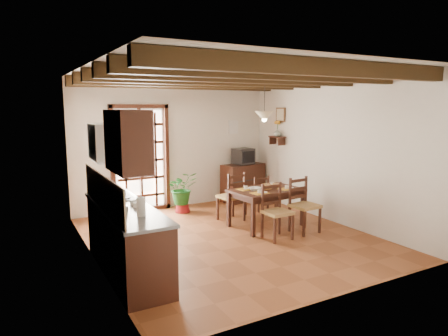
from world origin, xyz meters
TOP-DOWN VIEW (x-y plane):
  - ground_plane at (0.00, 0.00)m, footprint 5.00×5.00m
  - room_shell at (0.00, 0.00)m, footprint 4.52×5.02m
  - ceiling_beams at (0.00, 0.00)m, footprint 4.50×4.34m
  - french_door at (-0.80, 2.45)m, footprint 1.26×0.11m
  - kitchen_counter at (-1.96, -0.60)m, footprint 0.64×2.25m
  - upper_cabinet at (-2.08, -1.30)m, footprint 0.35×0.80m
  - range_hood at (-2.05, -0.05)m, footprint 0.38×0.60m
  - counter_items at (-1.95, -0.51)m, footprint 0.50×1.43m
  - dining_table at (0.92, 0.25)m, footprint 1.38×0.96m
  - chair_near_left at (0.66, -0.44)m, footprint 0.45×0.43m
  - chair_near_right at (1.31, -0.38)m, footprint 0.49×0.47m
  - chair_far_left at (0.53, 0.89)m, footprint 0.50×0.48m
  - chair_far_right at (1.18, 0.95)m, footprint 0.40×0.39m
  - table_setting at (0.92, 0.25)m, footprint 0.95×0.63m
  - table_bowl at (0.68, 0.28)m, footprint 0.27×0.27m
  - sideboard at (1.62, 2.23)m, footprint 1.11×0.65m
  - crt_tv at (1.62, 2.22)m, footprint 0.49×0.46m
  - fuse_box at (1.50, 2.48)m, footprint 0.25×0.03m
  - plant_pot at (-0.07, 1.93)m, footprint 0.33×0.33m
  - potted_plant at (-0.07, 1.93)m, footprint 1.72×1.51m
  - wall_shelf at (2.14, 1.60)m, footprint 0.20×0.42m
  - shelf_vase at (2.14, 1.60)m, footprint 0.15×0.15m
  - shelf_flowers at (2.14, 1.60)m, footprint 0.14×0.14m
  - framed_picture at (2.22, 1.60)m, footprint 0.03×0.32m
  - pendant_lamp at (0.92, 0.35)m, footprint 0.36×0.36m

SIDE VIEW (x-z plane):
  - ground_plane at x=0.00m, z-range 0.00..0.00m
  - plant_pot at x=-0.07m, z-range 0.01..0.21m
  - chair_far_right at x=1.18m, z-range -0.16..0.68m
  - chair_near_left at x=0.66m, z-range -0.18..0.77m
  - chair_far_left at x=0.53m, z-range -0.18..0.79m
  - chair_near_right at x=1.31m, z-range -0.18..0.80m
  - sideboard at x=1.62m, z-range 0.00..0.88m
  - kitchen_counter at x=-1.96m, z-range -0.22..1.16m
  - potted_plant at x=-0.07m, z-range -0.33..1.47m
  - dining_table at x=0.92m, z-range 0.26..0.97m
  - table_setting at x=0.92m, z-range 0.65..0.74m
  - table_bowl at x=0.68m, z-range 0.71..0.76m
  - counter_items at x=-1.95m, z-range 0.83..1.08m
  - crt_tv at x=1.62m, z-range 0.89..1.26m
  - french_door at x=-0.80m, z-range 0.02..2.34m
  - wall_shelf at x=2.14m, z-range 1.41..1.61m
  - shelf_vase at x=2.14m, z-range 1.57..1.73m
  - range_hood at x=-2.05m, z-range 1.46..2.00m
  - fuse_box at x=1.50m, z-range 1.59..1.91m
  - room_shell at x=0.00m, z-range 0.41..3.22m
  - upper_cabinet at x=-2.08m, z-range 1.50..2.20m
  - shelf_flowers at x=2.14m, z-range 1.68..2.04m
  - framed_picture at x=2.22m, z-range 1.89..2.21m
  - pendant_lamp at x=0.92m, z-range 1.66..2.50m
  - ceiling_beams at x=0.00m, z-range 2.59..2.79m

